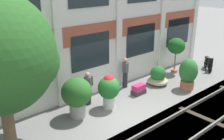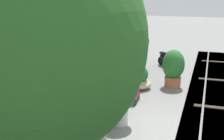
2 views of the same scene
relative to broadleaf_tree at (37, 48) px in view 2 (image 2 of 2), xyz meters
name	(u,v)px [view 2 (image 2 of 2)]	position (x,y,z in m)	size (l,w,h in m)	color
ground_plane	(152,124)	(4.71, -1.13, -3.26)	(80.00, 80.00, 0.00)	slate
broadleaf_tree	(37,48)	(0.00, 0.00, 0.00)	(3.81, 3.62, 5.31)	brown
potted_plant_square_trough	(132,96)	(6.47, -0.03, -3.01)	(0.76, 0.44, 0.51)	#333333
potted_plant_terracotta_small	(138,42)	(10.44, 0.69, -1.63)	(1.06, 1.06, 2.15)	#B76647
potted_plant_stone_basin	(173,67)	(8.89, -1.24, -2.38)	(0.96, 0.96, 1.65)	#B76647
potted_plant_wide_bowl	(138,79)	(8.19, 0.16, -2.83)	(1.16, 1.16, 1.05)	tan
potted_plant_ribbed_drum	(120,96)	(4.40, -0.14, -2.31)	(0.97, 0.97, 1.59)	beige
potted_plant_fluted_column	(94,110)	(2.91, 0.15, -2.23)	(1.28, 1.28, 1.75)	gray
scooter_near_curb	(165,59)	(12.43, -0.40, -2.82)	(1.02, 1.06, 0.98)	black
resident_by_doorway	(87,101)	(3.93, 0.78, -2.41)	(0.52, 0.34, 1.58)	#282833
resident_watching_tracks	(106,77)	(6.59, 1.08, -2.39)	(0.34, 0.46, 1.62)	#282833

